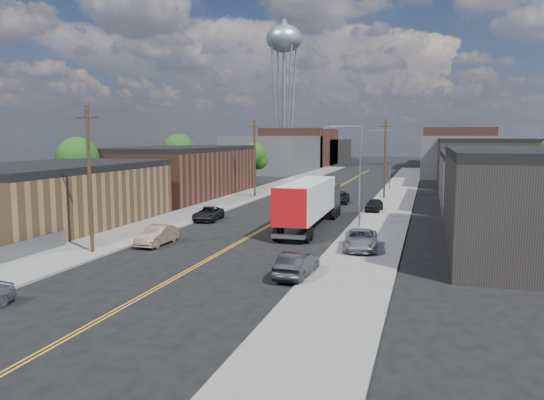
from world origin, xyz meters
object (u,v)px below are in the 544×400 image
Objects in this scene: car_left_b at (157,235)px; car_right_lot_c at (374,205)px; car_left_c at (208,214)px; car_right_oncoming at (297,264)px; water_tower at (284,44)px; semi_truck at (311,200)px; car_ahead_truck at (338,197)px; car_right_lot_a at (361,240)px.

car_left_b is 1.12× the size of car_right_lot_c.
car_left_c is at bearing -142.15° from car_right_lot_c.
water_tower is at bearing -71.71° from car_right_oncoming.
water_tower is at bearing 93.86° from car_left_c.
car_left_c is at bearing -79.53° from water_tower.
car_right_oncoming is at bearing -81.40° from semi_truck.
car_right_oncoming is at bearing -74.31° from water_tower.
water_tower is 7.32× the size of car_ahead_truck.
car_right_lot_a is (2.62, 7.80, 0.10)m from car_right_oncoming.
water_tower is at bearing 100.00° from car_left_b.
car_left_b is 29.38m from car_ahead_truck.
car_left_c is 17.66m from car_right_lot_c.
water_tower is 90.94m from car_left_c.
car_ahead_truck reaches higher than car_left_c.
car_right_oncoming is at bearing -88.59° from car_ahead_truck.
semi_truck is (25.79, -85.20, -28.27)m from water_tower.
semi_truck is at bearing -11.02° from car_left_c.
water_tower reaches higher than semi_truck.
car_left_b is at bearing -91.98° from car_left_c.
semi_truck is 3.58× the size of car_right_oncoming.
car_right_oncoming is 1.17× the size of car_right_lot_c.
car_right_lot_c is (13.66, 21.53, 0.10)m from car_left_b.
car_right_oncoming reaches higher than car_ahead_truck.
car_left_b is at bearing -177.37° from car_right_lot_a.
car_right_lot_a is (14.68, 2.03, 0.13)m from car_left_b.
car_right_lot_a is (5.43, -8.80, -1.54)m from semi_truck.
car_right_oncoming reaches higher than car_right_lot_c.
car_left_b reaches higher than car_ahead_truck.
car_right_lot_c is at bearing -57.30° from car_ahead_truck.
car_right_lot_a is 26.66m from car_ahead_truck.
water_tower is at bearing 105.83° from semi_truck.
car_right_lot_c is at bearing 57.83° from car_left_b.
car_ahead_truck is (9.74, 16.42, 0.06)m from car_left_c.
car_right_lot_a is 19.53m from car_right_lot_c.
water_tower is at bearing 103.15° from car_right_lot_a.
car_left_b is at bearing -111.53° from car_ahead_truck.
semi_truck is 3.73× the size of car_left_b.
car_right_oncoming is (2.81, -16.60, -1.64)m from semi_truck.
car_ahead_truck is (-4.86, 6.49, -0.10)m from car_right_lot_c.
water_tower is 93.40m from semi_truck.
water_tower is at bearing 115.71° from car_right_lot_c.
car_right_lot_a is 0.98× the size of car_ahead_truck.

